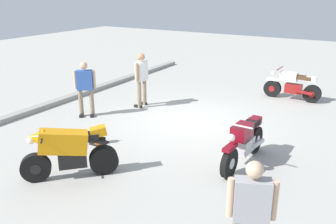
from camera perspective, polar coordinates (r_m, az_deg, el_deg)
name	(u,v)px	position (r m, az deg, el deg)	size (l,w,h in m)	color
ground_plane	(188,122)	(10.61, 3.21, -1.55)	(40.00, 40.00, 0.00)	#ADAAA3
curb_edge	(73,96)	(13.24, -14.70, 2.38)	(14.00, 0.30, 0.15)	gray
motorcycle_maroon_cruiser	(244,142)	(8.13, 11.86, -4.62)	(2.09, 0.70, 1.09)	black
motorcycle_orange_sportbike	(69,151)	(7.64, -15.30, -5.87)	(1.53, 1.50, 1.14)	black
motorcycle_cream_vintage	(293,86)	(13.30, 18.94, 3.89)	(0.70, 1.95, 1.07)	black
person_in_white_shirt	(142,76)	(11.74, -4.18, 5.62)	(0.68, 0.34, 1.76)	gray
person_in_blue_shirt	(85,86)	(11.09, -12.87, 4.04)	(0.50, 0.59, 1.67)	gray
person_in_gray_shirt	(251,212)	(5.01, 12.89, -14.98)	(0.45, 0.63, 1.68)	gray
traffic_cone	(99,134)	(9.22, -10.83, -3.40)	(0.36, 0.36, 0.53)	black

